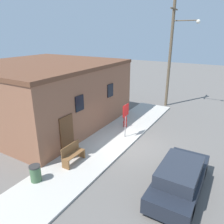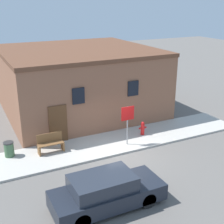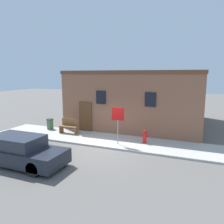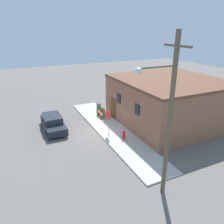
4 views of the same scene
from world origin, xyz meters
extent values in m
plane|color=#66605B|center=(0.00, 0.00, 0.00)|extent=(80.00, 80.00, 0.00)
cube|color=#BCB7AD|center=(0.00, 1.38, 0.05)|extent=(15.99, 2.76, 0.11)
cube|color=#8E5B42|center=(0.49, 7.38, 2.08)|extent=(9.75, 9.24, 4.16)
cube|color=brown|center=(0.49, 7.38, 4.28)|extent=(9.85, 9.34, 0.24)
cube|color=black|center=(-1.22, 2.73, 2.58)|extent=(0.70, 0.08, 0.90)
cube|color=black|center=(2.20, 2.73, 2.58)|extent=(0.70, 0.08, 0.90)
cube|color=brown|center=(-2.43, 2.73, 1.10)|extent=(1.00, 0.08, 2.20)
cylinder|color=red|center=(2.18, 1.51, 0.43)|extent=(0.22, 0.22, 0.64)
sphere|color=red|center=(2.18, 1.51, 0.80)|extent=(0.20, 0.20, 0.20)
cylinder|color=red|center=(2.01, 1.51, 0.52)|extent=(0.12, 0.10, 0.10)
cylinder|color=red|center=(2.35, 1.51, 0.52)|extent=(0.12, 0.10, 0.10)
cylinder|color=gray|center=(0.76, 0.78, 1.19)|extent=(0.06, 0.06, 2.16)
cube|color=red|center=(0.76, 0.76, 1.90)|extent=(0.75, 0.02, 0.75)
cube|color=brown|center=(-3.80, 1.67, 0.35)|extent=(0.08, 0.44, 0.47)
cube|color=brown|center=(-2.57, 1.67, 0.35)|extent=(0.08, 0.44, 0.47)
cube|color=brown|center=(-3.19, 1.67, 0.60)|extent=(1.31, 0.44, 0.04)
cube|color=brown|center=(-3.19, 1.87, 0.86)|extent=(1.31, 0.04, 0.48)
cylinder|color=#426642|center=(-5.17, 2.20, 0.46)|extent=(0.48, 0.48, 0.71)
cylinder|color=#2D2D2D|center=(-5.17, 2.20, 0.85)|extent=(0.50, 0.50, 0.06)
cylinder|color=black|center=(-1.08, -2.70, 0.31)|extent=(0.62, 0.20, 0.62)
cylinder|color=black|center=(-1.08, -4.21, 0.31)|extent=(0.62, 0.20, 0.62)
cylinder|color=black|center=(-3.77, -2.70, 0.31)|extent=(0.62, 0.20, 0.62)
cube|color=#1E232D|center=(-2.42, -3.45, 0.49)|extent=(4.34, 1.71, 0.64)
cube|color=#282D38|center=(-2.64, -3.45, 1.09)|extent=(2.39, 1.50, 0.55)
camera|label=1|loc=(-10.48, -4.88, 6.37)|focal=35.00mm
camera|label=2|loc=(-6.74, -12.56, 7.54)|focal=50.00mm
camera|label=3|loc=(5.06, -10.77, 4.15)|focal=35.00mm
camera|label=4|loc=(16.67, -6.41, 8.89)|focal=35.00mm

